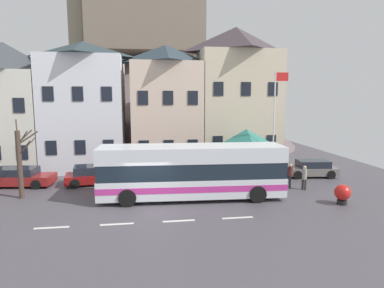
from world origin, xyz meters
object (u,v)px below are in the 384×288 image
object	(u,v)px
bus_shelter	(246,139)
public_bench	(210,170)
parked_car_01	(311,168)
harbour_buoy	(342,193)
transit_bus	(192,172)
parked_car_04	(19,177)
hilltop_castle	(146,91)
townhouse_02	(166,107)
townhouse_00	(7,108)
pedestrian_01	(304,176)
parked_car_00	(94,175)
parked_car_03	(240,167)
townhouse_01	(85,106)
pedestrian_00	(290,173)
pedestrian_02	(244,176)
flagpole	(275,121)
bare_tree_01	(20,162)
pedestrian_03	(254,173)
townhouse_03	(235,97)

from	to	relation	value
bus_shelter	public_bench	bearing A→B (deg)	142.21
parked_car_01	harbour_buoy	xyz separation A→B (m)	(-1.57, -6.60, 0.03)
transit_bus	parked_car_04	size ratio (longest dim) A/B	2.37
hilltop_castle	transit_bus	world-z (taller)	hilltop_castle
townhouse_02	harbour_buoy	world-z (taller)	townhouse_02
townhouse_00	pedestrian_01	distance (m)	23.64
parked_car_04	public_bench	world-z (taller)	parked_car_04
parked_car_00	pedestrian_01	bearing A→B (deg)	-21.79
parked_car_01	parked_car_03	xyz separation A→B (m)	(-5.31, 1.20, 0.03)
townhouse_01	parked_car_00	distance (m)	7.52
transit_bus	parked_car_04	bearing A→B (deg)	161.38
parked_car_04	pedestrian_00	distance (m)	18.54
parked_car_03	pedestrian_02	distance (m)	3.86
townhouse_01	parked_car_00	world-z (taller)	townhouse_01
townhouse_01	parked_car_04	bearing A→B (deg)	-123.59
townhouse_00	pedestrian_01	size ratio (longest dim) A/B	6.45
parked_car_01	harbour_buoy	world-z (taller)	parked_car_01
parked_car_00	flagpole	size ratio (longest dim) A/B	0.54
townhouse_02	transit_bus	xyz separation A→B (m)	(0.86, -9.97, -3.62)
pedestrian_00	pedestrian_01	world-z (taller)	pedestrian_00
townhouse_02	pedestrian_01	xyz separation A→B (m)	(8.47, -9.21, -4.33)
parked_car_00	bare_tree_01	xyz separation A→B (m)	(-3.82, -2.79, 1.60)
public_bench	pedestrian_00	bearing A→B (deg)	-40.69
flagpole	public_bench	bearing A→B (deg)	139.94
townhouse_01	hilltop_castle	distance (m)	17.38
townhouse_01	parked_car_00	size ratio (longest dim) A/B	2.55
townhouse_01	pedestrian_01	xyz separation A→B (m)	(15.28, -9.25, -4.41)
bare_tree_01	pedestrian_03	bearing A→B (deg)	3.19
parked_car_00	harbour_buoy	xyz separation A→B (m)	(14.65, -6.68, 0.01)
townhouse_02	pedestrian_03	size ratio (longest dim) A/B	6.72
parked_car_01	parked_car_03	distance (m)	5.44
townhouse_00	parked_car_03	distance (m)	19.45
parked_car_01	public_bench	distance (m)	7.75
townhouse_02	pedestrian_03	distance (m)	10.42
parked_car_04	flagpole	bearing A→B (deg)	-0.06
townhouse_03	bus_shelter	bearing A→B (deg)	-98.07
townhouse_02	hilltop_castle	distance (m)	16.67
bare_tree_01	townhouse_03	bearing A→B (deg)	29.29
hilltop_castle	parked_car_04	world-z (taller)	hilltop_castle
transit_bus	pedestrian_01	size ratio (longest dim) A/B	6.88
parked_car_04	pedestrian_01	world-z (taller)	pedestrian_01
townhouse_03	parked_car_04	bearing A→B (deg)	-160.99
parked_car_04	hilltop_castle	bearing A→B (deg)	74.94
townhouse_02	hilltop_castle	size ratio (longest dim) A/B	0.27
public_bench	townhouse_03	bearing A→B (deg)	56.28
townhouse_02	transit_bus	size ratio (longest dim) A/B	0.94
bus_shelter	pedestrian_02	world-z (taller)	bus_shelter
townhouse_03	pedestrian_01	bearing A→B (deg)	-77.14
pedestrian_01	transit_bus	bearing A→B (deg)	-174.32
townhouse_00	townhouse_03	size ratio (longest dim) A/B	0.85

